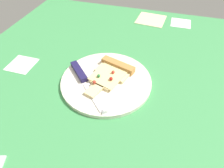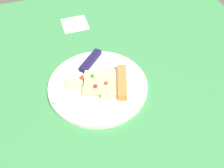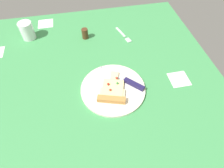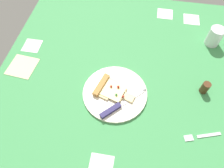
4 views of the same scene
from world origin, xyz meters
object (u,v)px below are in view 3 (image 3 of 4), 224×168
at_px(knife, 125,80).
at_px(pizza_slice, 112,91).
at_px(fork, 124,35).
at_px(plate, 113,89).
at_px(pepper_shaker, 85,34).
at_px(drinking_glass, 27,31).

bearing_deg(knife, pizza_slice, 172.14).
height_order(knife, fork, knife).
bearing_deg(plate, knife, -65.66).
xyz_separation_m(pizza_slice, pepper_shaker, (0.42, 0.07, 0.01)).
relative_size(knife, fork, 1.23).
height_order(pepper_shaker, fork, pepper_shaker).
height_order(pizza_slice, pepper_shaker, pepper_shaker).
distance_m(plate, pizza_slice, 0.03).
height_order(drinking_glass, fork, drinking_glass).
xyz_separation_m(plate, knife, (0.03, -0.06, 0.01)).
bearing_deg(plate, drinking_glass, 40.76).
xyz_separation_m(knife, fork, (0.34, -0.08, -0.01)).
xyz_separation_m(plate, drinking_glass, (0.46, 0.40, 0.04)).
relative_size(knife, pepper_shaker, 3.16).
bearing_deg(pepper_shaker, pizza_slice, -170.02).
distance_m(plate, drinking_glass, 0.61).
height_order(knife, pepper_shaker, pepper_shaker).
bearing_deg(pepper_shaker, knife, -158.39).
relative_size(drinking_glass, fork, 0.64).
height_order(plate, knife, knife).
bearing_deg(drinking_glass, pepper_shaker, -101.51).
relative_size(pizza_slice, knife, 1.02).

